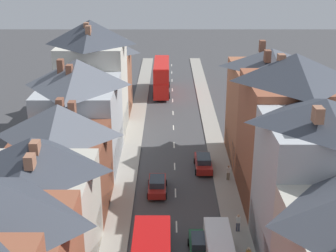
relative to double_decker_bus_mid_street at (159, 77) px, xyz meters
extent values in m
cube|color=gray|center=(-3.29, -26.09, -2.75)|extent=(2.20, 104.00, 0.14)
cube|color=gray|center=(6.91, -26.09, -2.75)|extent=(2.20, 104.00, 0.14)
cube|color=silver|center=(1.81, -40.09, -2.81)|extent=(0.14, 1.80, 0.01)
cube|color=silver|center=(1.81, -34.09, -2.81)|extent=(0.14, 1.80, 0.01)
cube|color=silver|center=(1.81, -28.09, -2.81)|extent=(0.14, 1.80, 0.01)
cube|color=silver|center=(1.81, -22.09, -2.81)|extent=(0.14, 1.80, 0.01)
cube|color=silver|center=(1.81, -16.09, -2.81)|extent=(0.14, 1.80, 0.01)
cube|color=silver|center=(1.81, -10.09, -2.81)|extent=(0.14, 1.80, 0.01)
cube|color=silver|center=(1.81, -4.09, -2.81)|extent=(0.14, 1.80, 0.01)
cube|color=silver|center=(1.81, 1.91, -2.81)|extent=(0.14, 1.80, 0.01)
cube|color=silver|center=(1.81, 7.91, -2.81)|extent=(0.14, 1.80, 0.01)
cube|color=silver|center=(1.81, 13.91, -2.81)|extent=(0.14, 1.80, 0.01)
cube|color=silver|center=(1.81, 19.91, -2.81)|extent=(0.14, 1.80, 0.01)
cube|color=#BCB7A8|center=(-8.39, -45.05, 1.10)|extent=(8.00, 7.93, 7.83)
cube|color=olive|center=(-4.45, -45.05, -1.22)|extent=(0.12, 7.30, 3.20)
pyramid|color=#383D47|center=(-8.39, -45.05, 6.29)|extent=(8.00, 7.93, 2.54)
cube|color=#99664C|center=(-7.92, -45.78, 6.93)|extent=(0.60, 0.90, 1.29)
cube|color=#99664C|center=(-7.93, -47.20, 6.75)|extent=(0.60, 0.90, 0.92)
cube|color=brown|center=(-8.39, -36.87, 0.81)|extent=(8.00, 8.42, 7.26)
cube|color=navy|center=(-4.45, -36.87, -1.22)|extent=(0.12, 7.75, 3.20)
pyramid|color=#565B66|center=(-8.39, -36.87, 5.87)|extent=(8.00, 8.42, 2.85)
cube|color=brown|center=(-7.43, -35.58, 6.50)|extent=(0.60, 0.90, 1.25)
cube|color=brown|center=(-8.45, -35.65, 6.64)|extent=(0.60, 0.90, 1.55)
cube|color=#ADB2B7|center=(-8.39, -27.17, 1.74)|extent=(8.00, 10.98, 9.11)
cube|color=black|center=(-4.45, -27.17, -1.22)|extent=(0.12, 10.10, 3.20)
pyramid|color=#565B66|center=(-8.39, -27.17, 7.66)|extent=(8.00, 10.98, 2.74)
cube|color=brown|center=(-9.94, -27.86, 8.41)|extent=(0.60, 0.90, 1.49)
cube|color=brown|center=(-8.83, -29.00, 8.26)|extent=(0.60, 0.90, 1.19)
cube|color=beige|center=(-8.39, -17.59, 2.96)|extent=(8.00, 8.20, 11.56)
cube|color=navy|center=(-4.45, -17.59, -1.22)|extent=(0.12, 7.54, 3.20)
pyramid|color=#383D47|center=(-8.39, -17.59, 10.22)|extent=(8.00, 8.20, 2.96)
cube|color=#99664C|center=(-8.27, -19.68, 10.76)|extent=(0.60, 0.90, 1.08)
cube|color=#99664C|center=(-8.68, -18.24, 10.84)|extent=(0.60, 0.90, 1.23)
cube|color=brown|center=(-8.39, -9.77, 1.58)|extent=(8.00, 7.44, 8.79)
cube|color=navy|center=(-4.45, -9.77, -1.22)|extent=(0.12, 6.85, 3.20)
pyramid|color=#474C56|center=(-8.39, -9.77, 7.41)|extent=(8.00, 7.44, 2.87)
cube|color=#99664C|center=(-9.27, -7.82, 7.98)|extent=(0.60, 0.90, 1.14)
cube|color=#99664C|center=(-7.46, -7.94, 8.10)|extent=(0.60, 0.90, 1.38)
cube|color=#ADB2B7|center=(12.01, -44.14, 2.76)|extent=(8.00, 7.93, 11.15)
cube|color=maroon|center=(8.07, -44.14, -1.22)|extent=(0.12, 7.30, 3.20)
pyramid|color=#383D47|center=(12.01, -44.14, 9.20)|extent=(8.00, 7.93, 1.74)
cube|color=#99664C|center=(10.72, -46.48, 9.72)|extent=(0.60, 0.90, 1.04)
cube|color=#935138|center=(12.01, -35.50, 3.08)|extent=(8.00, 9.34, 11.79)
cube|color=black|center=(8.07, -35.50, -1.22)|extent=(0.12, 8.60, 3.20)
pyramid|color=#383D47|center=(12.01, -35.50, 10.20)|extent=(8.00, 9.34, 2.44)
cube|color=#99664C|center=(10.83, -35.17, 10.72)|extent=(0.60, 0.90, 1.06)
cube|color=#A36042|center=(12.01, -26.21, 2.63)|extent=(8.00, 9.24, 10.89)
cube|color=navy|center=(8.07, -26.21, -1.22)|extent=(0.12, 8.50, 3.20)
pyramid|color=#474C56|center=(12.01, -26.21, 9.01)|extent=(8.00, 9.24, 1.88)
cube|color=brown|center=(11.09, -28.35, 9.60)|extent=(0.60, 0.90, 1.18)
cube|color=brown|center=(11.45, -23.67, 9.66)|extent=(0.60, 0.90, 1.31)
cube|color=#28333D|center=(0.01, -46.68, 1.33)|extent=(2.20, 0.10, 1.10)
cube|color=yellow|center=(0.01, -46.68, 2.13)|extent=(1.34, 0.08, 0.32)
cube|color=red|center=(0.01, -0.02, -1.17)|extent=(2.44, 10.80, 2.50)
cube|color=red|center=(0.01, -0.02, 1.23)|extent=(2.44, 10.58, 2.30)
cube|color=red|center=(0.01, -0.02, 2.43)|extent=(2.39, 10.37, 0.10)
cube|color=#28333D|center=(0.01, 5.33, -0.97)|extent=(2.20, 0.10, 1.20)
cube|color=#28333D|center=(0.01, 5.33, 1.33)|extent=(2.20, 0.10, 1.10)
cube|color=#28333D|center=(-1.18, -0.02, -0.92)|extent=(0.06, 9.18, 0.90)
cube|color=#28333D|center=(-1.18, -0.02, 1.33)|extent=(0.06, 9.18, 0.90)
cube|color=yellow|center=(0.01, 5.33, 2.13)|extent=(1.34, 0.08, 0.32)
cylinder|color=black|center=(-1.21, 3.32, -2.32)|extent=(0.30, 1.00, 1.00)
cylinder|color=black|center=(1.23, 3.32, -2.32)|extent=(0.30, 1.00, 1.00)
cylinder|color=black|center=(-1.21, -2.99, -2.32)|extent=(0.30, 1.00, 1.00)
cylinder|color=black|center=(1.23, -2.99, -2.32)|extent=(0.30, 1.00, 1.00)
cube|color=#144728|center=(3.61, -44.04, -2.11)|extent=(1.70, 3.85, 0.79)
cube|color=#28333D|center=(3.61, -44.23, -1.42)|extent=(1.46, 1.93, 0.60)
cylinder|color=black|center=(2.76, -42.84, -2.51)|extent=(0.20, 0.62, 0.62)
cylinder|color=black|center=(4.46, -42.84, -2.51)|extent=(0.20, 0.62, 0.62)
cube|color=maroon|center=(0.01, -42.24, -2.12)|extent=(1.70, 4.25, 0.78)
cube|color=#28333D|center=(0.01, -42.46, -1.43)|extent=(1.46, 2.13, 0.60)
cylinder|color=black|center=(-0.84, -40.93, -2.51)|extent=(0.20, 0.62, 0.62)
cylinder|color=black|center=(0.86, -40.93, -2.51)|extent=(0.20, 0.62, 0.62)
cylinder|color=black|center=(-0.84, -43.56, -2.51)|extent=(0.20, 0.62, 0.62)
cylinder|color=black|center=(0.86, -43.56, -2.51)|extent=(0.20, 0.62, 0.62)
cube|color=maroon|center=(0.01, -33.88, -2.17)|extent=(1.70, 4.29, 0.68)
cube|color=#28333D|center=(0.01, -34.09, -1.53)|extent=(1.46, 2.14, 0.60)
cylinder|color=black|center=(-0.84, -32.55, -2.51)|extent=(0.20, 0.62, 0.62)
cylinder|color=black|center=(0.86, -32.55, -2.51)|extent=(0.20, 0.62, 0.62)
cylinder|color=black|center=(-0.84, -35.21, -2.51)|extent=(0.20, 0.62, 0.62)
cylinder|color=black|center=(0.86, -35.21, -2.51)|extent=(0.20, 0.62, 0.62)
cube|color=maroon|center=(4.91, -28.76, -2.14)|extent=(1.70, 4.55, 0.74)
cube|color=#28333D|center=(4.91, -28.98, -1.47)|extent=(1.46, 2.27, 0.60)
cylinder|color=black|center=(4.06, -27.35, -2.51)|extent=(0.20, 0.62, 0.62)
cylinder|color=black|center=(5.76, -27.35, -2.51)|extent=(0.20, 0.62, 0.62)
cylinder|color=black|center=(4.06, -30.17, -2.51)|extent=(0.20, 0.62, 0.62)
cylinder|color=black|center=(5.76, -30.17, -2.51)|extent=(0.20, 0.62, 0.62)
cube|color=white|center=(4.91, -45.01, -1.46)|extent=(1.96, 5.20, 2.10)
cube|color=#28333D|center=(4.91, -42.46, -1.16)|extent=(1.76, 0.10, 0.90)
cylinder|color=black|center=(3.93, -43.45, -2.46)|extent=(0.24, 0.72, 0.72)
cylinder|color=black|center=(5.89, -43.45, -2.46)|extent=(0.24, 0.72, 0.72)
sphere|color=beige|center=(7.08, -45.56, -1.18)|extent=(0.22, 0.22, 0.22)
cylinder|color=#3D4256|center=(6.88, -40.97, -2.26)|extent=(0.14, 0.14, 0.84)
cylinder|color=#3D4256|center=(7.06, -40.97, -2.26)|extent=(0.14, 0.14, 0.84)
cube|color=silver|center=(6.97, -40.97, -1.57)|extent=(0.36, 0.22, 0.54)
sphere|color=tan|center=(6.97, -40.97, -1.18)|extent=(0.22, 0.22, 0.22)
cylinder|color=brown|center=(7.20, -31.55, -2.26)|extent=(0.14, 0.14, 0.84)
cylinder|color=brown|center=(7.38, -31.55, -2.26)|extent=(0.14, 0.14, 0.84)
cube|color=silver|center=(7.29, -31.55, -1.57)|extent=(0.36, 0.22, 0.54)
sphere|color=#9E7051|center=(7.29, -31.55, -1.18)|extent=(0.22, 0.22, 0.22)
camera|label=1|loc=(1.07, -74.80, 19.71)|focal=50.00mm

